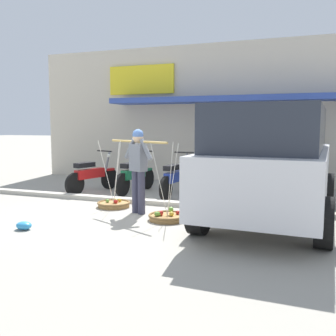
% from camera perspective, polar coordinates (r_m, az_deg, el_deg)
% --- Properties ---
extents(ground_plane, '(90.00, 90.00, 0.00)m').
position_cam_1_polar(ground_plane, '(8.22, -4.54, -6.21)').
color(ground_plane, '#9E998C').
extents(sidewalk_curb, '(20.00, 0.24, 0.10)m').
position_cam_1_polar(sidewalk_curb, '(8.83, -2.62, -4.98)').
color(sidewalk_curb, '#BAB4A5').
rests_on(sidewalk_curb, ground).
extents(fruit_vendor, '(1.52, 0.73, 1.70)m').
position_cam_1_polar(fruit_vendor, '(7.81, -4.37, 0.40)').
color(fruit_vendor, '#38384C').
rests_on(fruit_vendor, ground).
extents(fruit_basket_left_side, '(0.72, 0.72, 1.45)m').
position_cam_1_polar(fruit_basket_left_side, '(8.60, -7.92, -5.20)').
color(fruit_basket_left_side, '#9E7542').
rests_on(fruit_basket_left_side, ground).
extents(fruit_basket_right_side, '(0.72, 0.72, 1.45)m').
position_cam_1_polar(fruit_basket_right_side, '(7.36, -0.11, -7.08)').
color(fruit_basket_right_side, '#9E7542').
rests_on(fruit_basket_right_side, ground).
extents(motorcycle_nearest_shop, '(0.67, 1.77, 1.09)m').
position_cam_1_polar(motorcycle_nearest_shop, '(10.47, -11.06, -1.06)').
color(motorcycle_nearest_shop, black).
rests_on(motorcycle_nearest_shop, ground).
extents(motorcycle_second_in_row, '(0.54, 1.82, 1.09)m').
position_cam_1_polar(motorcycle_second_in_row, '(10.27, -4.87, -1.11)').
color(motorcycle_second_in_row, black).
rests_on(motorcycle_second_in_row, ground).
extents(motorcycle_third_in_row, '(0.54, 1.82, 1.09)m').
position_cam_1_polar(motorcycle_third_in_row, '(9.69, 1.22, -1.54)').
color(motorcycle_third_in_row, black).
rests_on(motorcycle_third_in_row, ground).
extents(parked_truck, '(2.31, 4.88, 2.10)m').
position_cam_1_polar(parked_truck, '(7.47, 15.01, 1.11)').
color(parked_truck, silver).
rests_on(parked_truck, ground).
extents(storefront_building, '(13.00, 6.00, 4.20)m').
position_cam_1_polar(storefront_building, '(14.27, 11.31, 7.52)').
color(storefront_building, beige).
rests_on(storefront_building, ground).
extents(plastic_litter_bag, '(0.28, 0.22, 0.14)m').
position_cam_1_polar(plastic_litter_bag, '(7.17, -20.31, -7.89)').
color(plastic_litter_bag, '#3393D1').
rests_on(plastic_litter_bag, ground).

